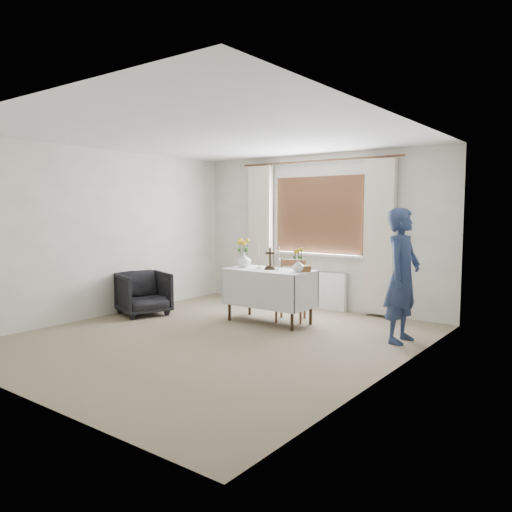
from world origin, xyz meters
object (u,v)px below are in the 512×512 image
(wooden_cross, at_px, (270,259))
(flower_vase_right, at_px, (298,266))
(altar_table, at_px, (269,296))
(wooden_chair, at_px, (291,290))
(armchair, at_px, (143,293))
(person, at_px, (402,276))
(flower_vase_left, at_px, (244,260))

(wooden_cross, distance_m, flower_vase_right, 0.47)
(altar_table, distance_m, wooden_chair, 0.34)
(wooden_chair, distance_m, armchair, 2.27)
(wooden_cross, xyz_separation_m, flower_vase_right, (0.46, 0.00, -0.07))
(person, bearing_deg, flower_vase_right, 95.67)
(wooden_chair, bearing_deg, flower_vase_left, -179.48)
(armchair, bearing_deg, wooden_cross, -49.21)
(person, relative_size, flower_vase_left, 7.47)
(wooden_chair, height_order, person, person)
(altar_table, distance_m, armchair, 1.99)
(altar_table, distance_m, flower_vase_left, 0.68)
(armchair, xyz_separation_m, person, (3.74, 0.84, 0.48))
(altar_table, xyz_separation_m, armchair, (-1.85, -0.73, -0.05))
(wooden_chair, xyz_separation_m, flower_vase_right, (0.30, -0.28, 0.41))
(wooden_cross, bearing_deg, person, -18.80)
(person, distance_m, wooden_cross, 1.88)
(altar_table, relative_size, wooden_chair, 1.40)
(wooden_chair, bearing_deg, wooden_cross, -142.42)
(wooden_cross, height_order, flower_vase_right, wooden_cross)
(armchair, distance_m, wooden_cross, 2.08)
(wooden_chair, distance_m, flower_vase_right, 0.57)
(wooden_cross, relative_size, flower_vase_right, 1.80)
(flower_vase_left, relative_size, flower_vase_right, 1.27)
(wooden_cross, bearing_deg, flower_vase_right, -21.54)
(altar_table, height_order, wooden_cross, wooden_cross)
(person, xyz_separation_m, flower_vase_left, (-2.36, -0.10, 0.06))
(wooden_chair, bearing_deg, armchair, -175.42)
(flower_vase_left, bearing_deg, wooden_cross, -1.60)
(armchair, height_order, wooden_cross, wooden_cross)
(wooden_chair, height_order, flower_vase_left, flower_vase_left)
(wooden_chair, xyz_separation_m, wooden_cross, (-0.17, -0.28, 0.47))
(armchair, xyz_separation_m, flower_vase_right, (2.33, 0.73, 0.52))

